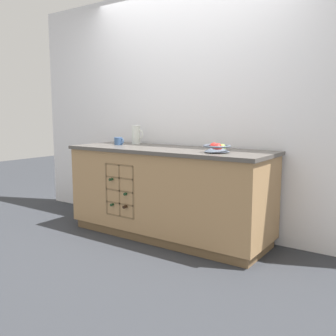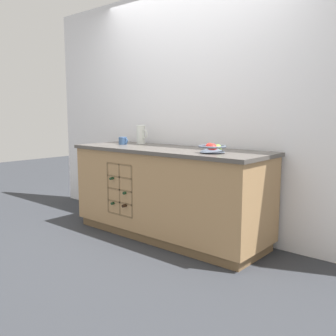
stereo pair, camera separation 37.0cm
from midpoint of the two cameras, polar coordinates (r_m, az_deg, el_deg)
name	(u,v)px [view 2 (the right image)]	position (r m, az deg, el deg)	size (l,w,h in m)	color
ground_plane	(168,236)	(3.86, 2.79, -10.35)	(14.00, 14.00, 0.00)	#2D3035
back_wall	(193,110)	(3.99, 6.56, 8.84)	(4.45, 0.06, 2.55)	white
kitchen_island	(168,192)	(3.74, 2.77, -3.74)	(2.09, 0.74, 0.90)	brown
fruit_bowl	(212,148)	(3.26, 10.03, 2.99)	(0.24, 0.24, 0.09)	#4C5666
white_pitcher	(141,134)	(4.18, -1.61, 5.14)	(0.15, 0.10, 0.20)	silver
ceramic_mug	(123,141)	(4.11, -4.33, 4.14)	(0.12, 0.09, 0.08)	#385684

